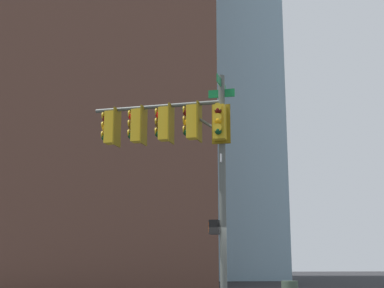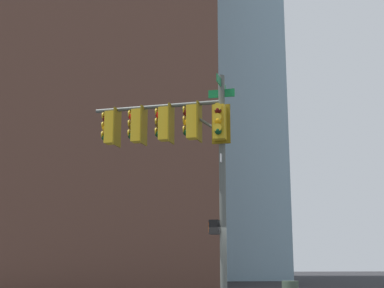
# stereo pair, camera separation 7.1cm
# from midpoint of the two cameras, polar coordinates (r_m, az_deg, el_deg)

# --- Properties ---
(signal_pole_assembly) EXTENTS (2.37, 3.98, 6.96)m
(signal_pole_assembly) POSITION_cam_midpoint_polar(r_m,az_deg,el_deg) (16.44, -1.32, 0.44)
(signal_pole_assembly) COLOR #4C514C
(signal_pole_assembly) RESTS_ON ground_plane
(building_brick_nearside) EXTENTS (24.58, 19.44, 45.50)m
(building_brick_nearside) POSITION_cam_midpoint_polar(r_m,az_deg,el_deg) (53.00, -11.02, 11.71)
(building_brick_nearside) COLOR brown
(building_brick_nearside) RESTS_ON ground_plane
(building_brick_midblock) EXTENTS (21.93, 18.57, 29.14)m
(building_brick_midblock) POSITION_cam_midpoint_polar(r_m,az_deg,el_deg) (58.93, -12.15, 0.92)
(building_brick_midblock) COLOR #845B47
(building_brick_midblock) RESTS_ON ground_plane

